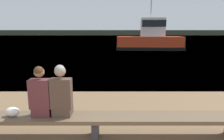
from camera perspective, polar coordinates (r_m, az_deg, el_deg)
water_surface at (r=126.87m, az=0.20°, el=9.69°), size 240.00×240.00×0.00m
far_shoreline at (r=167.71m, az=0.20°, el=10.61°), size 600.00×12.00×4.08m
bench_main at (r=4.05m, az=-4.59°, el=-14.03°), size 6.09×0.53×0.47m
person_left at (r=4.08m, az=-19.43°, el=-6.66°), size 0.40×0.36×0.99m
person_right at (r=3.96m, az=-14.08°, el=-6.55°), size 0.40×0.36×1.02m
shopping_bag at (r=4.39m, az=-26.35°, el=-10.62°), size 0.28×0.17×0.19m
tugboat_red at (r=25.13m, az=10.96°, el=8.44°), size 8.09×3.63×6.76m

